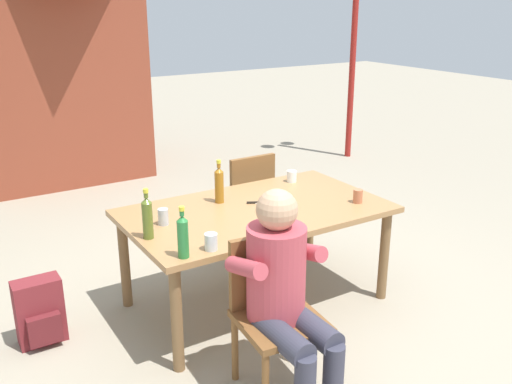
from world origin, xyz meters
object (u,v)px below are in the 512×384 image
at_px(cup_steel, 163,217).
at_px(backpack_by_near_side, 40,313).
at_px(cup_glass, 211,242).
at_px(brick_kiosk, 51,57).
at_px(dining_table, 256,218).
at_px(chair_near_left, 274,306).
at_px(chair_far_right, 245,197).
at_px(person_in_white_shirt, 284,288).
at_px(lamp_post, 356,4).
at_px(bottle_amber, 219,184).
at_px(table_knife, 261,203).
at_px(bottle_green, 183,236).
at_px(cup_terracotta, 358,196).
at_px(cup_white, 292,176).
at_px(bottle_olive, 147,217).

xyz_separation_m(cup_steel, backpack_by_near_side, (-0.78, 0.22, -0.57)).
xyz_separation_m(cup_glass, brick_kiosk, (0.22, 4.50, 0.66)).
xyz_separation_m(dining_table, chair_near_left, (-0.40, -0.82, -0.16)).
bearing_deg(dining_table, chair_far_right, 63.82).
height_order(person_in_white_shirt, lamp_post, lamp_post).
bearing_deg(bottle_amber, table_knife, -35.52).
bearing_deg(chair_far_right, bottle_green, -132.46).
relative_size(cup_glass, brick_kiosk, 0.04).
bearing_deg(dining_table, cup_glass, -142.83).
distance_m(cup_steel, cup_terracotta, 1.38).
xyz_separation_m(cup_glass, cup_terracotta, (1.25, 0.16, -0.00)).
height_order(cup_terracotta, backpack_by_near_side, cup_terracotta).
distance_m(dining_table, backpack_by_near_side, 1.53).
distance_m(dining_table, bottle_amber, 0.36).
height_order(chair_near_left, table_knife, chair_near_left).
relative_size(cup_white, table_knife, 0.41).
relative_size(person_in_white_shirt, cup_terracotta, 12.18).
bearing_deg(lamp_post, table_knife, -139.64).
distance_m(person_in_white_shirt, brick_kiosk, 5.05).
distance_m(cup_steel, brick_kiosk, 4.06).
bearing_deg(cup_terracotta, bottle_olive, 172.70).
bearing_deg(chair_far_right, table_knife, -112.99).
bearing_deg(backpack_by_near_side, cup_white, 2.12).
distance_m(cup_terracotta, backpack_by_near_side, 2.26).
relative_size(cup_steel, cup_terracotta, 1.10).
bearing_deg(person_in_white_shirt, bottle_green, 125.73).
distance_m(person_in_white_shirt, lamp_post, 5.31).
xyz_separation_m(chair_near_left, bottle_amber, (0.24, 1.06, 0.37)).
bearing_deg(brick_kiosk, bottle_amber, -86.97).
relative_size(cup_glass, cup_terracotta, 1.03).
xyz_separation_m(dining_table, bottle_green, (-0.75, -0.44, 0.21)).
bearing_deg(dining_table, brick_kiosk, 95.03).
height_order(chair_far_right, backpack_by_near_side, chair_far_right).
distance_m(chair_near_left, backpack_by_near_side, 1.55).
relative_size(cup_steel, table_knife, 0.48).
bearing_deg(backpack_by_near_side, table_knife, -8.00).
bearing_deg(cup_white, bottle_amber, -170.71).
distance_m(cup_white, brick_kiosk, 3.87).
relative_size(chair_far_right, cup_terracotta, 8.98).
relative_size(chair_far_right, lamp_post, 0.30).
height_order(bottle_olive, brick_kiosk, brick_kiosk).
bearing_deg(bottle_olive, cup_terracotta, -7.30).
distance_m(chair_far_right, person_in_white_shirt, 1.94).
distance_m(chair_far_right, bottle_amber, 0.89).
bearing_deg(table_knife, lamp_post, 40.36).
xyz_separation_m(bottle_green, cup_white, (1.31, 0.80, -0.09)).
bearing_deg(table_knife, brick_kiosk, 96.33).
height_order(cup_white, cup_terracotta, cup_terracotta).
xyz_separation_m(chair_far_right, bottle_olive, (-1.22, -0.91, 0.37)).
height_order(chair_near_left, brick_kiosk, brick_kiosk).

